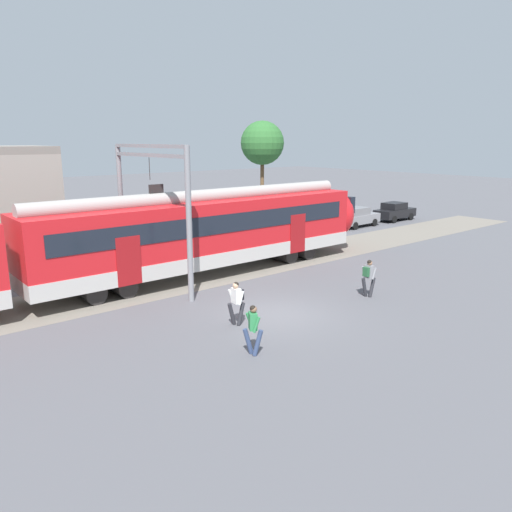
{
  "coord_description": "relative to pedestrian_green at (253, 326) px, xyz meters",
  "views": [
    {
      "loc": [
        -12.49,
        -13.82,
        6.72
      ],
      "look_at": [
        1.51,
        3.04,
        1.6
      ],
      "focal_mm": 35.0,
      "sensor_mm": 36.0,
      "label": 1
    }
  ],
  "objects": [
    {
      "name": "pedestrian_grey",
      "position": [
        7.7,
        1.47,
        0.03
      ],
      "size": [
        0.63,
        0.55,
        1.67
      ],
      "color": "#28282D",
      "rests_on": "ground"
    },
    {
      "name": "street_tree_right",
      "position": [
        18.34,
        21.12,
        5.45
      ],
      "size": [
        3.65,
        3.65,
        8.28
      ],
      "color": "brown",
      "rests_on": "ground"
    },
    {
      "name": "parked_car_black",
      "position": [
        26.58,
        13.38,
        -0.18
      ],
      "size": [
        4.04,
        1.83,
        1.54
      ],
      "color": "black",
      "rests_on": "ground"
    },
    {
      "name": "pedestrian_green",
      "position": [
        0.0,
        0.0,
        0.0
      ],
      "size": [
        0.53,
        0.66,
        1.67
      ],
      "color": "navy",
      "rests_on": "ground"
    },
    {
      "name": "parked_car_grey",
      "position": [
        21.61,
        13.43,
        -0.18
      ],
      "size": [
        4.05,
        1.86,
        1.54
      ],
      "color": "gray",
      "rests_on": "ground"
    },
    {
      "name": "catenary_gantry",
      "position": [
        1.43,
        9.09,
        3.35
      ],
      "size": [
        0.24,
        6.64,
        6.53
      ],
      "color": "gray",
      "rests_on": "ground"
    },
    {
      "name": "pedestrian_white",
      "position": [
        1.22,
        2.43,
        0.03
      ],
      "size": [
        0.63,
        0.56,
        1.67
      ],
      "color": "#28282D",
      "rests_on": "ground"
    },
    {
      "name": "ground_plane",
      "position": [
        3.08,
        2.33,
        -0.96
      ],
      "size": [
        160.0,
        160.0,
        0.0
      ],
      "primitive_type": "plane",
      "color": "#515156"
    },
    {
      "name": "parked_car_white",
      "position": [
        17.01,
        13.24,
        -0.18
      ],
      "size": [
        4.03,
        1.82,
        1.54
      ],
      "color": "silver",
      "rests_on": "ground"
    }
  ]
}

